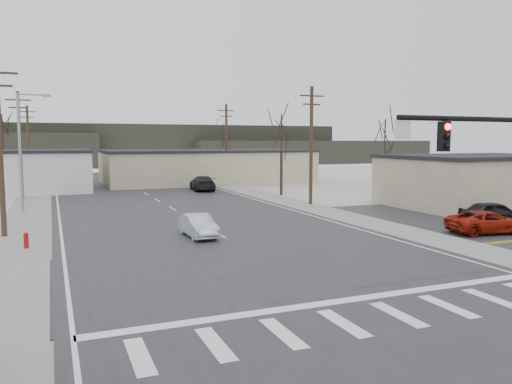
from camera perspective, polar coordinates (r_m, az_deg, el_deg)
ground at (r=21.93m, az=2.30°, el=-8.54°), size 140.00×140.00×0.00m
main_road at (r=35.84m, az=-7.76°, el=-2.90°), size 18.00×110.00×0.05m
cross_road at (r=21.93m, az=2.30°, el=-8.49°), size 90.00×10.00×0.04m
parking_lot at (r=38.77m, az=26.18°, el=-2.80°), size 18.00×20.00×0.03m
sidewalk_left at (r=39.71m, az=-24.64°, el=-2.52°), size 3.00×90.00×0.06m
sidewalk_right at (r=44.19m, az=3.98°, el=-1.20°), size 3.00×90.00×0.06m
fire_hydrant at (r=27.79m, az=-24.79°, el=-5.05°), size 0.24×0.24×0.87m
building_right_far at (r=66.14m, az=-5.74°, el=2.98°), size 26.30×14.30×4.30m
building_lot at (r=45.51m, az=24.00°, el=1.20°), size 14.30×10.30×4.30m
upole_left_b at (r=31.41m, az=-27.24°, el=4.80°), size 2.20×0.30×10.00m
upole_left_c at (r=51.37m, az=-25.38°, el=5.05°), size 2.20×0.30×10.00m
upole_left_d at (r=71.35m, az=-24.56°, el=5.15°), size 2.20×0.30×10.00m
upole_right_a at (r=42.50m, az=6.33°, el=5.52°), size 2.20×0.30×10.00m
upole_right_b at (r=62.70m, az=-3.40°, el=5.65°), size 2.20×0.30×10.00m
streetlight_main at (r=41.35m, az=-25.11°, el=4.81°), size 2.40×0.25×9.00m
tree_right_mid at (r=50.09m, az=2.93°, el=6.40°), size 3.74×3.74×8.33m
tree_left_far at (r=65.51m, az=-26.99°, el=5.96°), size 3.96×3.96×8.82m
tree_right_far at (r=75.19m, az=-3.85°, el=5.95°), size 3.52×3.52×7.84m
tree_lot at (r=51.56m, az=14.51°, el=5.82°), size 3.52×3.52×7.84m
hill_center at (r=117.75m, az=-10.69°, el=5.30°), size 80.00×18.00×9.00m
hill_right at (r=124.18m, az=5.98°, el=4.59°), size 60.00×18.00×5.50m
sedan_crossing at (r=28.50m, az=-6.63°, el=-3.81°), size 1.47×3.90×1.27m
car_far_a at (r=54.96m, az=-6.14°, el=1.02°), size 2.89×5.73×1.60m
car_far_b at (r=71.75m, az=-15.12°, el=1.90°), size 1.84×4.17×1.40m
car_parked_red at (r=32.38m, az=24.94°, el=-3.14°), size 5.04×2.94×1.32m
car_parked_dark_a at (r=35.78m, az=25.59°, el=-2.20°), size 4.77×2.83×1.52m
car_parked_dark_b at (r=45.70m, az=22.32°, el=-0.47°), size 4.67×2.91×1.45m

